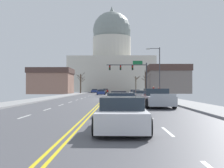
# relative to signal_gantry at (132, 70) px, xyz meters

# --- Properties ---
(ground) EXTENTS (20.00, 180.00, 0.20)m
(ground) POSITION_rel_signal_gantry_xyz_m (-4.77, -14.65, -4.97)
(ground) COLOR #4D4D52
(signal_gantry) EXTENTS (7.91, 0.41, 6.74)m
(signal_gantry) POSITION_rel_signal_gantry_xyz_m (0.00, 0.00, 0.00)
(signal_gantry) COLOR #28282D
(signal_gantry) RESTS_ON ground
(street_lamp_right) EXTENTS (2.07, 0.24, 7.54)m
(street_lamp_right) POSITION_rel_signal_gantry_xyz_m (3.16, -12.42, -0.39)
(street_lamp_right) COLOR #333338
(street_lamp_right) RESTS_ON ground
(capitol_building) EXTENTS (33.36, 21.05, 34.99)m
(capitol_building) POSITION_rel_signal_gantry_xyz_m (-4.77, 58.76, 7.66)
(capitol_building) COLOR beige
(capitol_building) RESTS_ON ground
(sedan_near_00) EXTENTS (2.03, 4.43, 1.26)m
(sedan_near_00) POSITION_rel_signal_gantry_xyz_m (0.27, -3.86, -4.40)
(sedan_near_00) COLOR silver
(sedan_near_00) RESTS_ON ground
(sedan_near_01) EXTENTS (1.96, 4.64, 1.20)m
(sedan_near_01) POSITION_rel_signal_gantry_xyz_m (0.25, -11.19, -4.42)
(sedan_near_01) COLOR silver
(sedan_near_01) RESTS_ON ground
(sedan_near_02) EXTENTS (1.94, 4.66, 1.24)m
(sedan_near_02) POSITION_rel_signal_gantry_xyz_m (0.21, -17.25, -4.40)
(sedan_near_02) COLOR #9EA3A8
(sedan_near_02) RESTS_ON ground
(sedan_near_03) EXTENTS (2.13, 4.44, 1.26)m
(sedan_near_03) POSITION_rel_signal_gantry_xyz_m (-2.85, -24.13, -4.40)
(sedan_near_03) COLOR #B71414
(sedan_near_03) RESTS_ON ground
(pickup_truck_near_04) EXTENTS (2.42, 5.41, 1.54)m
(pickup_truck_near_04) POSITION_rel_signal_gantry_xyz_m (0.28, -31.02, -4.30)
(pickup_truck_near_04) COLOR #ADB2B7
(pickup_truck_near_04) RESTS_ON ground
(sedan_near_05) EXTENTS (2.02, 4.42, 1.31)m
(sedan_near_05) POSITION_rel_signal_gantry_xyz_m (-2.87, -37.31, -4.38)
(sedan_near_05) COLOR navy
(sedan_near_05) RESTS_ON ground
(sedan_near_06) EXTENTS (2.02, 4.36, 1.27)m
(sedan_near_06) POSITION_rel_signal_gantry_xyz_m (-2.95, -43.70, -4.40)
(sedan_near_06) COLOR silver
(sedan_near_06) RESTS_ON ground
(sedan_oncoming_00) EXTENTS (2.03, 4.29, 1.18)m
(sedan_oncoming_00) POSITION_rel_signal_gantry_xyz_m (-6.49, 8.72, -4.43)
(sedan_oncoming_00) COLOR navy
(sedan_oncoming_00) RESTS_ON ground
(sedan_oncoming_01) EXTENTS (2.21, 4.56, 1.20)m
(sedan_oncoming_01) POSITION_rel_signal_gantry_xyz_m (-6.73, 21.58, -4.43)
(sedan_oncoming_01) COLOR #6B6056
(sedan_oncoming_01) RESTS_ON ground
(sedan_oncoming_02) EXTENTS (2.03, 4.45, 1.20)m
(sedan_oncoming_02) POSITION_rel_signal_gantry_xyz_m (-9.94, 34.42, -4.42)
(sedan_oncoming_02) COLOR navy
(sedan_oncoming_02) RESTS_ON ground
(sedan_oncoming_03) EXTENTS (2.13, 4.74, 1.26)m
(sedan_oncoming_03) POSITION_rel_signal_gantry_xyz_m (-6.76, 43.76, -4.41)
(sedan_oncoming_03) COLOR #B71414
(sedan_oncoming_03) RESTS_ON ground
(flank_building_00) EXTENTS (10.79, 10.29, 6.68)m
(flank_building_00) POSITION_rel_signal_gantry_xyz_m (-20.12, 18.69, -1.61)
(flank_building_00) COLOR #8C6656
(flank_building_00) RESTS_ON ground
(flank_building_01) EXTENTS (11.46, 9.45, 7.91)m
(flank_building_01) POSITION_rel_signal_gantry_xyz_m (11.52, 23.73, -0.99)
(flank_building_01) COLOR slate
(flank_building_01) RESTS_ON ground
(bare_tree_00) EXTENTS (2.21, 2.28, 5.19)m
(bare_tree_00) POSITION_rel_signal_gantry_xyz_m (3.14, 32.27, -2.03)
(bare_tree_00) COLOR brown
(bare_tree_00) RESTS_ON ground
(bare_tree_01) EXTENTS (2.44, 3.00, 5.05)m
(bare_tree_01) POSITION_rel_signal_gantry_xyz_m (-12.75, 21.04, -2.23)
(bare_tree_01) COLOR #4C3D2D
(bare_tree_01) RESTS_ON ground
(bare_tree_02) EXTENTS (2.30, 1.36, 6.03)m
(bare_tree_02) POSITION_rel_signal_gantry_xyz_m (4.20, 14.53, -1.87)
(bare_tree_02) COLOR #423328
(bare_tree_02) RESTS_ON ground
(bare_tree_03) EXTENTS (2.59, 1.44, 6.04)m
(bare_tree_03) POSITION_rel_signal_gantry_xyz_m (-13.67, 28.48, -1.89)
(bare_tree_03) COLOR #423328
(bare_tree_03) RESTS_ON ground
(pedestrian_00) EXTENTS (0.35, 0.34, 1.67)m
(pedestrian_00) POSITION_rel_signal_gantry_xyz_m (3.71, -10.34, -3.93)
(pedestrian_00) COLOR #4C4238
(pedestrian_00) RESTS_ON ground
(pedestrian_01) EXTENTS (0.35, 0.34, 1.75)m
(pedestrian_01) POSITION_rel_signal_gantry_xyz_m (3.42, -5.73, -3.88)
(pedestrian_01) COLOR #33333D
(pedestrian_01) RESTS_ON ground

